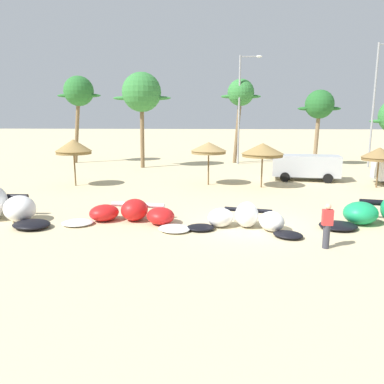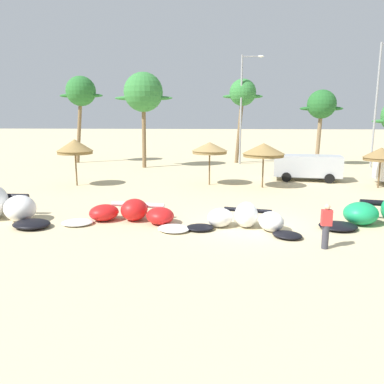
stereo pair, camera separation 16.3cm
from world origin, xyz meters
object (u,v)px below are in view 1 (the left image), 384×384
object	(u,v)px
lamppost_west_center	(375,100)
beach_umbrella_near_van	(73,147)
palm_left_of_gap	(241,94)
beach_umbrella_middle	(209,148)
palm_leftmost	(79,92)
parked_car_second	(304,165)
kite_left_of_center	(246,219)
beach_umbrella_outermost	(379,154)
beach_umbrella_near_palms	(263,150)
lamppost_west	(241,105)
person_by_umbrellas	(327,226)
palm_left	(142,93)
palm_center_left	(319,106)
kite_left	(132,214)

from	to	relation	value
lamppost_west_center	beach_umbrella_near_van	bearing A→B (deg)	-154.47
beach_umbrella_near_van	palm_left_of_gap	distance (m)	18.72
beach_umbrella_middle	palm_leftmost	world-z (taller)	palm_leftmost
parked_car_second	lamppost_west_center	xyz separation A→B (m)	(7.73, 7.91, 4.94)
beach_umbrella_middle	parked_car_second	xyz separation A→B (m)	(6.95, 2.44, -1.43)
kite_left_of_center	beach_umbrella_outermost	size ratio (longest dim) A/B	1.82
lamppost_west_center	beach_umbrella_middle	bearing A→B (deg)	-144.83
beach_umbrella_middle	beach_umbrella_near_palms	distance (m)	3.60
beach_umbrella_near_palms	palm_leftmost	distance (m)	21.34
kite_left_of_center	lamppost_west	xyz separation A→B (m)	(0.99, 22.26, 5.31)
person_by_umbrellas	palm_left	distance (m)	24.42
beach_umbrella_outermost	person_by_umbrellas	size ratio (longest dim) A/B	1.63
palm_left_of_gap	lamppost_west	size ratio (longest dim) A/B	0.80
beach_umbrella_outermost	person_by_umbrellas	xyz separation A→B (m)	(-6.61, -12.25, -1.40)
beach_umbrella_near_palms	palm_center_left	xyz separation A→B (m)	(6.43, 11.73, 3.12)
person_by_umbrellas	palm_center_left	world-z (taller)	palm_center_left
person_by_umbrellas	lamppost_west_center	xyz separation A→B (m)	(10.21, 22.90, 5.21)
palm_leftmost	beach_umbrella_near_palms	bearing A→B (deg)	-37.35
beach_umbrella_near_palms	lamppost_west_center	distance (m)	16.14
kite_left_of_center	lamppost_west_center	world-z (taller)	lamppost_west_center
beach_umbrella_outermost	palm_center_left	size ratio (longest dim) A/B	0.38
beach_umbrella_near_palms	beach_umbrella_outermost	distance (m)	7.58
palm_left	palm_left_of_gap	world-z (taller)	palm_left
kite_left_of_center	beach_umbrella_middle	bearing A→B (deg)	99.92
kite_left	beach_umbrella_outermost	bearing A→B (deg)	33.32
beach_umbrella_outermost	lamppost_west_center	distance (m)	11.88
lamppost_west	person_by_umbrellas	bearing A→B (deg)	-86.08
beach_umbrella_near_van	palm_left	distance (m)	10.76
beach_umbrella_outermost	palm_center_left	world-z (taller)	palm_center_left
lamppost_west_center	beach_umbrella_outermost	bearing A→B (deg)	-108.66
lamppost_west_center	person_by_umbrellas	bearing A→B (deg)	-114.02
kite_left_of_center	beach_umbrella_near_van	xyz separation A→B (m)	(-10.76, 9.38, 2.22)
beach_umbrella_outermost	palm_left_of_gap	xyz separation A→B (m)	(-8.27, 13.33, 4.54)
parked_car_second	palm_center_left	distance (m)	10.11
kite_left	beach_umbrella_middle	bearing A→B (deg)	72.02
kite_left	palm_leftmost	distance (m)	24.64
beach_umbrella_near_van	person_by_umbrellas	xyz separation A→B (m)	(13.43, -11.61, -1.81)
kite_left	beach_umbrella_outermost	world-z (taller)	beach_umbrella_outermost
beach_umbrella_near_van	lamppost_west	distance (m)	17.71
beach_umbrella_near_palms	person_by_umbrellas	bearing A→B (deg)	-85.39
palm_left_of_gap	parked_car_second	bearing A→B (deg)	-68.63
kite_left	lamppost_west	size ratio (longest dim) A/B	0.58
beach_umbrella_outermost	lamppost_west	world-z (taller)	lamppost_west
palm_left	beach_umbrella_outermost	bearing A→B (deg)	-27.41
kite_left	lamppost_west_center	world-z (taller)	lamppost_west_center
kite_left_of_center	parked_car_second	size ratio (longest dim) A/B	0.97
beach_umbrella_near_van	palm_left	world-z (taller)	palm_left
beach_umbrella_near_van	parked_car_second	bearing A→B (deg)	12.02
kite_left_of_center	beach_umbrella_near_palms	distance (m)	9.94
palm_left_of_gap	beach_umbrella_near_palms	bearing A→B (deg)	-87.05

